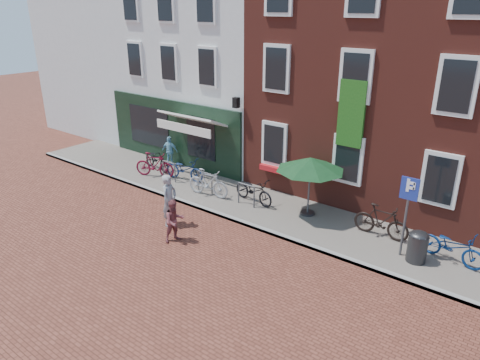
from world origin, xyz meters
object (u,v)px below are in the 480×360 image
Objects in this scene: parasol at (311,162)px; bicycle_0 at (157,159)px; bicycle_4 at (254,190)px; bicycle_3 at (208,183)px; bicycle_1 at (155,165)px; bicycle_6 at (452,246)px; parking_sign at (407,203)px; woman at (169,200)px; cafe_person at (170,151)px; boy at (174,221)px; litter_bin at (418,245)px; bicycle_2 at (185,169)px; bicycle_5 at (381,221)px.

bicycle_0 is at bearing -179.21° from parasol.
parasol is 2.57m from bicycle_4.
bicycle_3 is at bearing -166.53° from parasol.
parasol is 1.33× the size of bicycle_3.
bicycle_1 is 11.71m from bicycle_6.
bicycle_3 is 1.82m from bicycle_4.
bicycle_6 is (1.24, 0.54, -1.18)m from parking_sign.
parasol reaches higher than woman.
parasol is 7.66m from cafe_person.
boy is at bearing -147.47° from bicycle_1.
boy is at bearing -153.23° from litter_bin.
litter_bin is 10.92m from bicycle_1.
parking_sign reaches higher than litter_bin.
boy is (-6.40, -3.23, 0.07)m from litter_bin.
parking_sign reaches higher than bicycle_0.
cafe_person reaches higher than bicycle_2.
woman reaches higher than bicycle_0.
bicycle_3 is 1.00× the size of bicycle_5.
bicycle_3 is at bearing 97.41° from bicycle_5.
parasol is 1.74× the size of cafe_person.
bicycle_3 is at bearing -179.16° from litter_bin.
parasol is 5.88m from bicycle_2.
bicycle_6 is (10.43, 0.07, 0.00)m from bicycle_2.
litter_bin is 0.43× the size of parasol.
cafe_person is 0.76× the size of bicycle_3.
bicycle_1 is 1.37m from bicycle_2.
bicycle_2 is at bearing 63.45° from bicycle_3.
bicycle_1 is 0.97× the size of bicycle_2.
woman is 5.32m from bicycle_0.
cafe_person is 0.81m from bicycle_0.
bicycle_4 is (3.60, -0.07, 0.00)m from bicycle_2.
woman is 4.45m from bicycle_1.
bicycle_0 is at bearing 70.39° from boy.
parasol is 1.31× the size of woman.
bicycle_2 is at bearing 136.95° from cafe_person.
cafe_person is at bearing 85.47° from bicycle_5.
parasol is at bearing 96.90° from bicycle_6.
cafe_person reaches higher than bicycle_3.
woman is 1.02× the size of bicycle_3.
bicycle_1 is at bearing 103.79° from bicycle_4.
parking_sign reaches higher than bicycle_6.
bicycle_3 reaches higher than bicycle_4.
bicycle_1 reaches higher than bicycle_0.
litter_bin is 0.55× the size of bicycle_0.
boy is at bearing -138.21° from woman.
bicycle_4 is at bearing -34.49° from woman.
woman is 0.99× the size of bicycle_0.
bicycle_0 is 0.89m from bicycle_1.
cafe_person is (-11.02, 1.42, -0.99)m from parking_sign.
parking_sign reaches higher than boy.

